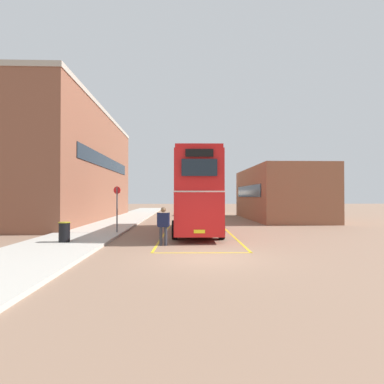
{
  "coord_description": "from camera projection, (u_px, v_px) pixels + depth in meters",
  "views": [
    {
      "loc": [
        -1.0,
        -11.72,
        2.27
      ],
      "look_at": [
        -0.25,
        11.82,
        2.58
      ],
      "focal_mm": 29.57,
      "sensor_mm": 36.0,
      "label": 1
    }
  ],
  "objects": [
    {
      "name": "double_decker_bus",
      "position": [
        197.0,
        192.0,
        19.75
      ],
      "size": [
        2.9,
        10.31,
        4.75
      ],
      "color": "black",
      "rests_on": "ground"
    },
    {
      "name": "bus_stop_sign",
      "position": [
        117.0,
        205.0,
        18.6
      ],
      "size": [
        0.43,
        0.14,
        2.7
      ],
      "color": "#4C4C51",
      "rests_on": "sidewalk_left"
    },
    {
      "name": "depot_building_right",
      "position": [
        279.0,
        194.0,
        31.08
      ],
      "size": [
        6.15,
        13.44,
        4.99
      ],
      "color": "brown",
      "rests_on": "ground"
    },
    {
      "name": "single_deck_bus",
      "position": [
        210.0,
        201.0,
        40.51
      ],
      "size": [
        3.39,
        8.95,
        3.02
      ],
      "color": "black",
      "rests_on": "ground"
    },
    {
      "name": "litter_bin",
      "position": [
        64.0,
        232.0,
        14.66
      ],
      "size": [
        0.53,
        0.53,
        0.93
      ],
      "color": "black",
      "rests_on": "sidewalk_left"
    },
    {
      "name": "sidewalk_left",
      "position": [
        121.0,
        221.0,
        28.3
      ],
      "size": [
        4.0,
        57.6,
        0.14
      ],
      "primitive_type": "cube",
      "color": "#B2ADA3",
      "rests_on": "ground"
    },
    {
      "name": "ground_plane",
      "position": [
        194.0,
        224.0,
        26.1
      ],
      "size": [
        135.6,
        135.6,
        0.0
      ],
      "primitive_type": "plane",
      "color": "#846651"
    },
    {
      "name": "pedestrian_boarding",
      "position": [
        163.0,
        223.0,
        14.47
      ],
      "size": [
        0.59,
        0.27,
        1.76
      ],
      "color": "#2D2D38",
      "rests_on": "ground"
    },
    {
      "name": "bay_marking_yellow",
      "position": [
        198.0,
        236.0,
        17.82
      ],
      "size": [
        4.37,
        12.34,
        0.01
      ],
      "color": "gold",
      "rests_on": "ground"
    },
    {
      "name": "brick_building_left",
      "position": [
        73.0,
        166.0,
        29.97
      ],
      "size": [
        6.54,
        23.4,
        10.22
      ],
      "color": "brown",
      "rests_on": "ground"
    }
  ]
}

